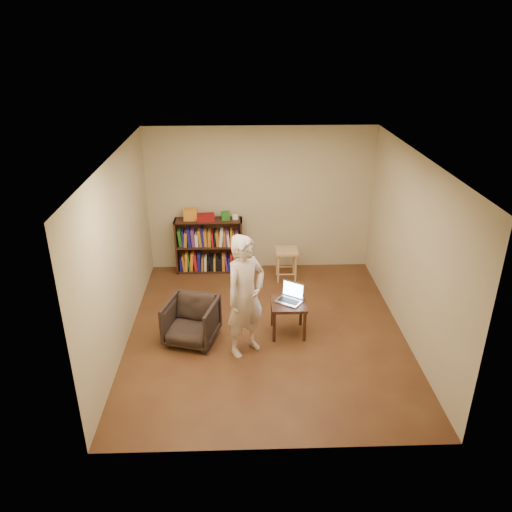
{
  "coord_description": "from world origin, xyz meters",
  "views": [
    {
      "loc": [
        -0.36,
        -6.21,
        4.09
      ],
      "look_at": [
        -0.14,
        0.35,
        1.07
      ],
      "focal_mm": 35.0,
      "sensor_mm": 36.0,
      "label": 1
    }
  ],
  "objects_px": {
    "laptop": "(290,297)",
    "person": "(245,296)",
    "side_table": "(288,308)",
    "armchair": "(191,321)",
    "bookshelf": "(209,248)",
    "stool": "(286,255)"
  },
  "relations": [
    {
      "from": "bookshelf",
      "to": "stool",
      "type": "relative_size",
      "value": 2.16
    },
    {
      "from": "armchair",
      "to": "stool",
      "type": "bearing_deg",
      "value": 67.16
    },
    {
      "from": "bookshelf",
      "to": "person",
      "type": "bearing_deg",
      "value": -76.25
    },
    {
      "from": "person",
      "to": "bookshelf",
      "type": "bearing_deg",
      "value": 63.21
    },
    {
      "from": "armchair",
      "to": "laptop",
      "type": "bearing_deg",
      "value": 24.2
    },
    {
      "from": "bookshelf",
      "to": "armchair",
      "type": "distance_m",
      "value": 2.28
    },
    {
      "from": "bookshelf",
      "to": "stool",
      "type": "bearing_deg",
      "value": -15.54
    },
    {
      "from": "side_table",
      "to": "armchair",
      "type": "bearing_deg",
      "value": -174.08
    },
    {
      "from": "armchair",
      "to": "side_table",
      "type": "xyz_separation_m",
      "value": [
        1.38,
        0.14,
        0.1
      ]
    },
    {
      "from": "side_table",
      "to": "laptop",
      "type": "relative_size",
      "value": 1.15
    },
    {
      "from": "bookshelf",
      "to": "armchair",
      "type": "xyz_separation_m",
      "value": [
        -0.14,
        -2.27,
        -0.12
      ]
    },
    {
      "from": "laptop",
      "to": "armchair",
      "type": "bearing_deg",
      "value": -138.15
    },
    {
      "from": "armchair",
      "to": "laptop",
      "type": "height_order",
      "value": "laptop"
    },
    {
      "from": "laptop",
      "to": "person",
      "type": "distance_m",
      "value": 0.86
    },
    {
      "from": "stool",
      "to": "side_table",
      "type": "distance_m",
      "value": 1.75
    },
    {
      "from": "side_table",
      "to": "person",
      "type": "bearing_deg",
      "value": -146.03
    },
    {
      "from": "bookshelf",
      "to": "armchair",
      "type": "height_order",
      "value": "bookshelf"
    },
    {
      "from": "side_table",
      "to": "bookshelf",
      "type": "bearing_deg",
      "value": 120.27
    },
    {
      "from": "side_table",
      "to": "laptop",
      "type": "xyz_separation_m",
      "value": [
        0.03,
        0.06,
        0.15
      ]
    },
    {
      "from": "side_table",
      "to": "person",
      "type": "relative_size",
      "value": 0.3
    },
    {
      "from": "side_table",
      "to": "person",
      "type": "distance_m",
      "value": 0.87
    },
    {
      "from": "bookshelf",
      "to": "person",
      "type": "distance_m",
      "value": 2.65
    }
  ]
}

